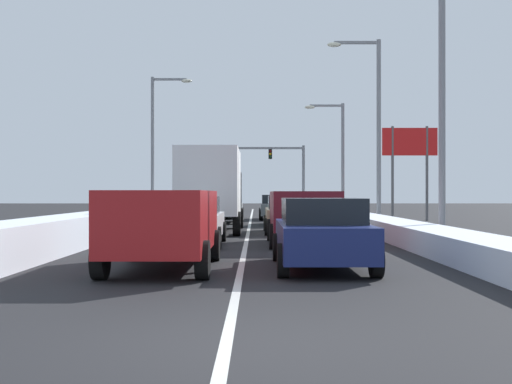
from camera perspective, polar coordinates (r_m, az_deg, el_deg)
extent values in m
plane|color=black|center=(29.39, -0.68, -3.25)|extent=(145.04, 145.04, 0.00)
cube|color=silver|center=(34.96, -0.58, -2.74)|extent=(0.14, 61.36, 0.01)
cube|color=silver|center=(35.30, 8.06, -2.20)|extent=(1.49, 61.36, 0.64)
cube|color=silver|center=(35.39, -9.20, -1.96)|extent=(1.55, 61.36, 0.93)
cube|color=navy|center=(14.09, 5.68, -4.11)|extent=(1.82, 4.50, 0.70)
cube|color=black|center=(13.91, 5.74, -1.67)|extent=(1.64, 2.20, 0.55)
cube|color=red|center=(11.84, 3.41, -4.30)|extent=(0.24, 0.08, 0.14)
cube|color=red|center=(12.00, 10.03, -4.24)|extent=(0.24, 0.08, 0.14)
cylinder|color=black|center=(15.60, 1.84, -4.83)|extent=(0.22, 0.66, 0.66)
cylinder|color=black|center=(15.76, 8.35, -4.78)|extent=(0.22, 0.66, 0.66)
cylinder|color=black|center=(12.51, 2.32, -6.00)|extent=(0.22, 0.66, 0.66)
cylinder|color=black|center=(12.71, 10.40, -5.91)|extent=(0.22, 0.66, 0.66)
cube|color=maroon|center=(20.47, 4.04, -1.70)|extent=(1.95, 4.90, 1.25)
cube|color=black|center=(18.06, 4.58, -1.04)|extent=(1.56, 0.06, 0.55)
cube|color=red|center=(18.03, 2.11, -2.23)|extent=(0.20, 0.08, 0.28)
cube|color=red|center=(18.16, 7.04, -2.22)|extent=(0.20, 0.08, 0.28)
cylinder|color=black|center=(22.15, 1.25, -3.32)|extent=(0.25, 0.74, 0.74)
cylinder|color=black|center=(22.28, 6.18, -3.30)|extent=(0.25, 0.74, 0.74)
cylinder|color=black|center=(18.76, 1.49, -3.91)|extent=(0.25, 0.74, 0.74)
cylinder|color=black|center=(18.91, 7.30, -3.88)|extent=(0.25, 0.74, 0.74)
cube|color=#937F60|center=(26.48, 2.81, -2.23)|extent=(1.82, 4.50, 0.70)
cube|color=black|center=(26.31, 2.83, -0.93)|extent=(1.64, 2.20, 0.55)
cube|color=red|center=(24.25, 1.44, -2.14)|extent=(0.24, 0.08, 0.14)
cube|color=red|center=(24.33, 4.70, -2.14)|extent=(0.24, 0.08, 0.14)
cylinder|color=black|center=(28.01, 0.83, -2.73)|extent=(0.22, 0.66, 0.66)
cylinder|color=black|center=(28.09, 4.47, -2.72)|extent=(0.22, 0.66, 0.66)
cylinder|color=black|center=(24.91, 0.94, -3.06)|extent=(0.22, 0.66, 0.66)
cylinder|color=black|center=(25.01, 5.03, -3.04)|extent=(0.22, 0.66, 0.66)
cube|color=#1E5633|center=(32.94, 2.60, -1.81)|extent=(1.82, 4.50, 0.70)
cube|color=black|center=(32.78, 2.61, -0.76)|extent=(1.64, 2.20, 0.55)
cube|color=red|center=(30.71, 1.50, -1.71)|extent=(0.24, 0.08, 0.14)
cube|color=red|center=(30.78, 4.08, -1.71)|extent=(0.24, 0.08, 0.14)
cylinder|color=black|center=(34.47, 1.00, -2.23)|extent=(0.22, 0.66, 0.66)
cylinder|color=black|center=(34.55, 3.96, -2.23)|extent=(0.22, 0.66, 0.66)
cylinder|color=black|center=(31.37, 1.11, -2.44)|extent=(0.22, 0.66, 0.66)
cylinder|color=black|center=(31.46, 4.35, -2.44)|extent=(0.22, 0.66, 0.66)
cube|color=slate|center=(39.81, 1.65, -1.51)|extent=(1.82, 4.50, 0.70)
cube|color=black|center=(39.65, 1.66, -0.64)|extent=(1.64, 2.20, 0.55)
cube|color=red|center=(37.60, 0.70, -1.41)|extent=(0.24, 0.08, 0.14)
cube|color=red|center=(37.64, 2.80, -1.41)|extent=(0.24, 0.08, 0.14)
cylinder|color=black|center=(41.36, 0.35, -1.88)|extent=(0.22, 0.66, 0.66)
cylinder|color=black|center=(41.41, 2.82, -1.87)|extent=(0.22, 0.66, 0.66)
cylinder|color=black|center=(38.26, 0.39, -2.02)|extent=(0.22, 0.66, 0.66)
cylinder|color=black|center=(38.31, 3.05, -2.02)|extent=(0.22, 0.66, 0.66)
cube|color=maroon|center=(14.00, -8.08, -2.44)|extent=(1.95, 4.90, 1.25)
cube|color=black|center=(11.61, -9.74, -1.57)|extent=(1.56, 0.06, 0.55)
cube|color=red|center=(11.79, -13.47, -3.37)|extent=(0.20, 0.08, 0.28)
cube|color=red|center=(11.53, -5.90, -3.44)|extent=(0.20, 0.08, 0.28)
cylinder|color=black|center=(15.87, -10.64, -4.60)|extent=(0.25, 0.74, 0.74)
cylinder|color=black|center=(15.63, -3.72, -4.67)|extent=(0.25, 0.74, 0.74)
cylinder|color=black|center=(12.56, -13.51, -5.80)|extent=(0.25, 0.74, 0.74)
cylinder|color=black|center=(12.26, -4.74, -5.94)|extent=(0.25, 0.74, 0.74)
cube|color=silver|center=(20.32, -5.71, -2.88)|extent=(1.82, 4.50, 0.70)
cube|color=black|center=(20.15, -5.76, -1.18)|extent=(1.64, 2.20, 0.55)
cube|color=red|center=(18.22, -8.56, -2.82)|extent=(0.24, 0.08, 0.14)
cube|color=red|center=(18.07, -4.22, -2.85)|extent=(0.24, 0.08, 0.14)
cylinder|color=black|center=(21.98, -7.63, -3.45)|extent=(0.22, 0.66, 0.66)
cylinder|color=black|center=(21.82, -2.98, -3.48)|extent=(0.22, 0.66, 0.66)
cylinder|color=black|center=(18.92, -8.87, -4.00)|extent=(0.22, 0.66, 0.66)
cylinder|color=black|center=(18.73, -3.47, -4.04)|extent=(0.22, 0.66, 0.66)
cube|color=black|center=(29.68, -3.63, -0.20)|extent=(2.35, 2.20, 2.00)
cube|color=silver|center=(26.09, -4.12, 0.88)|extent=(2.35, 5.00, 2.60)
cylinder|color=black|center=(30.10, -5.73, -2.30)|extent=(0.28, 0.92, 0.92)
cylinder|color=black|center=(29.96, -1.44, -2.31)|extent=(0.28, 0.92, 0.92)
cylinder|color=black|center=(24.73, -6.97, -2.77)|extent=(0.28, 0.92, 0.92)
cylinder|color=black|center=(24.56, -1.75, -2.79)|extent=(0.28, 0.92, 0.92)
cube|color=#38383D|center=(35.63, -3.16, -1.01)|extent=(1.95, 4.90, 1.25)
cube|color=black|center=(33.22, -3.38, -0.61)|extent=(1.56, 0.06, 0.55)
cube|color=red|center=(33.29, -4.72, -1.25)|extent=(0.20, 0.08, 0.28)
cube|color=red|center=(33.20, -2.04, -1.25)|extent=(0.20, 0.08, 0.28)
cylinder|color=black|center=(37.41, -4.48, -2.00)|extent=(0.25, 0.74, 0.74)
cylinder|color=black|center=(37.31, -1.55, -2.01)|extent=(0.25, 0.74, 0.74)
cylinder|color=black|center=(34.02, -4.92, -2.19)|extent=(0.25, 0.74, 0.74)
cylinder|color=black|center=(33.91, -1.70, -2.20)|extent=(0.25, 0.74, 0.74)
cube|color=#B7BABF|center=(41.71, -2.56, -1.45)|extent=(1.82, 4.50, 0.70)
cube|color=black|center=(41.55, -2.57, -0.62)|extent=(1.64, 2.20, 0.55)
cube|color=red|center=(39.54, -3.70, -1.35)|extent=(0.24, 0.08, 0.14)
cube|color=red|center=(39.48, -1.70, -1.35)|extent=(0.24, 0.08, 0.14)
cylinder|color=black|center=(43.31, -3.65, -1.79)|extent=(0.22, 0.66, 0.66)
cylinder|color=black|center=(43.23, -1.29, -1.80)|extent=(0.22, 0.66, 0.66)
cylinder|color=black|center=(40.22, -3.93, -1.93)|extent=(0.22, 0.66, 0.66)
cylinder|color=black|center=(40.14, -1.39, -1.93)|extent=(0.22, 0.66, 0.66)
cylinder|color=slate|center=(63.00, 4.12, 1.26)|extent=(0.28, 0.28, 6.20)
cube|color=slate|center=(62.97, 0.75, 3.85)|extent=(7.40, 0.20, 0.20)
cube|color=black|center=(62.94, 1.20, 3.33)|extent=(0.34, 0.34, 0.95)
sphere|color=#4C0A0A|center=(62.77, 1.21, 3.60)|extent=(0.22, 0.22, 0.22)
sphere|color=#F2AD14|center=(62.75, 1.21, 3.34)|extent=(0.22, 0.22, 0.22)
sphere|color=#0C3819|center=(62.74, 1.21, 3.08)|extent=(0.22, 0.22, 0.22)
cube|color=black|center=(62.96, -1.90, 3.33)|extent=(0.34, 0.34, 0.95)
sphere|color=#4C0A0A|center=(62.79, -1.90, 3.60)|extent=(0.22, 0.22, 0.22)
sphere|color=#F2AD14|center=(62.77, -1.90, 3.34)|extent=(0.22, 0.22, 0.22)
sphere|color=#0C3819|center=(62.76, -1.90, 3.08)|extent=(0.22, 0.22, 0.22)
cylinder|color=gray|center=(22.01, 15.88, 7.52)|extent=(0.22, 0.22, 9.07)
cylinder|color=gray|center=(32.83, 10.62, 5.11)|extent=(0.22, 0.22, 9.19)
cube|color=gray|center=(33.35, 8.72, 12.77)|extent=(2.20, 0.14, 0.14)
ellipsoid|color=#EAE5C6|center=(33.18, 6.79, 12.66)|extent=(0.70, 0.36, 0.24)
cylinder|color=gray|center=(43.73, 7.54, 2.75)|extent=(0.22, 0.22, 7.58)
cube|color=gray|center=(43.93, 6.10, 7.51)|extent=(2.20, 0.14, 0.14)
ellipsoid|color=#EAE5C6|center=(43.81, 4.66, 7.40)|extent=(0.70, 0.36, 0.24)
cylinder|color=gray|center=(42.65, -9.07, 3.86)|extent=(0.22, 0.22, 9.10)
cube|color=gray|center=(43.02, -7.60, 9.73)|extent=(2.20, 0.14, 0.14)
ellipsoid|color=#EAE5C6|center=(42.87, -6.13, 9.63)|extent=(0.70, 0.36, 0.24)
cylinder|color=#59595B|center=(38.65, 11.78, 1.59)|extent=(0.16, 0.16, 5.50)
cylinder|color=#59595B|center=(39.11, 14.65, 1.57)|extent=(0.16, 0.16, 5.50)
cube|color=red|center=(38.97, 13.22, 4.30)|extent=(3.20, 0.12, 1.60)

